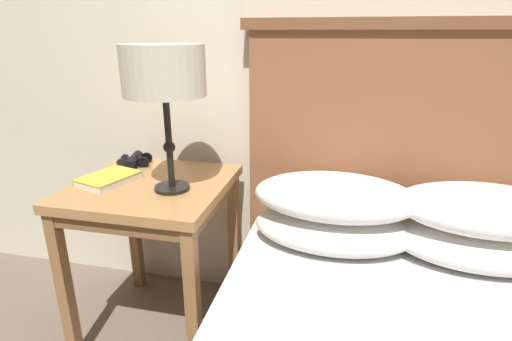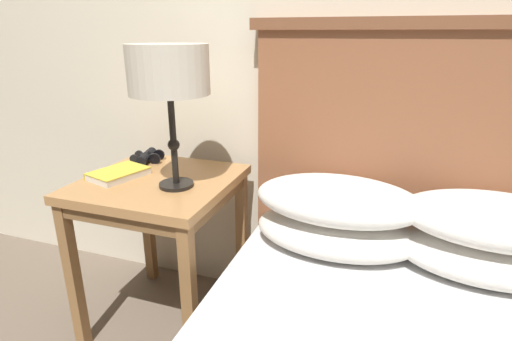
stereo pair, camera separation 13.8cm
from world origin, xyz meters
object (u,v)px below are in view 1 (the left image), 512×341
at_px(table_lamp, 164,74).
at_px(book_on_nightstand, 108,179).
at_px(binoculars_pair, 134,160).
at_px(nightstand, 153,204).

distance_m(table_lamp, book_on_nightstand, 0.49).
xyz_separation_m(table_lamp, binoculars_pair, (-0.28, 0.23, -0.40)).
bearing_deg(book_on_nightstand, table_lamp, -3.23).
bearing_deg(book_on_nightstand, nightstand, 11.18).
relative_size(table_lamp, binoculars_pair, 3.13).
height_order(nightstand, binoculars_pair, binoculars_pair).
bearing_deg(table_lamp, nightstand, 156.42).
height_order(nightstand, table_lamp, table_lamp).
bearing_deg(table_lamp, book_on_nightstand, 176.77).
bearing_deg(nightstand, table_lamp, -23.58).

